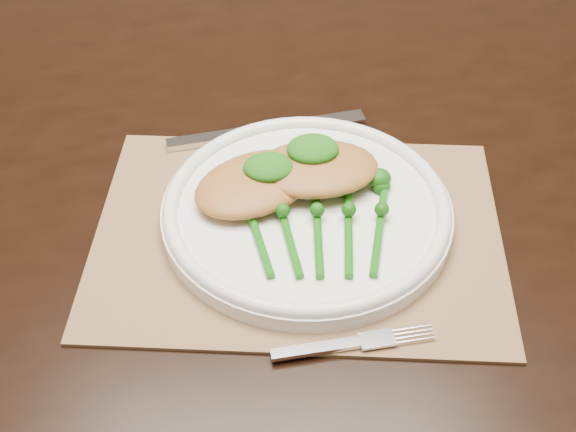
{
  "coord_description": "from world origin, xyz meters",
  "views": [
    {
      "loc": [
        -0.15,
        -0.69,
        1.32
      ],
      "look_at": [
        -0.13,
        -0.12,
        0.78
      ],
      "focal_mm": 50.0,
      "sensor_mm": 36.0,
      "label": 1
    }
  ],
  "objects_px": {
    "placemat": "(298,234)",
    "dinner_plate": "(307,210)",
    "dining_table": "(274,359)",
    "chicken_fillet_left": "(255,183)",
    "broccolini_bundle": "(318,229)"
  },
  "relations": [
    {
      "from": "dinner_plate",
      "to": "chicken_fillet_left",
      "type": "distance_m",
      "value": 0.06
    },
    {
      "from": "broccolini_bundle",
      "to": "dinner_plate",
      "type": "bearing_deg",
      "value": 104.02
    },
    {
      "from": "placemat",
      "to": "chicken_fillet_left",
      "type": "distance_m",
      "value": 0.07
    },
    {
      "from": "placemat",
      "to": "dinner_plate",
      "type": "relative_size",
      "value": 1.38
    },
    {
      "from": "placemat",
      "to": "dinner_plate",
      "type": "distance_m",
      "value": 0.03
    },
    {
      "from": "dining_table",
      "to": "broccolini_bundle",
      "type": "xyz_separation_m",
      "value": [
        0.04,
        -0.14,
        0.4
      ]
    },
    {
      "from": "dining_table",
      "to": "chicken_fillet_left",
      "type": "distance_m",
      "value": 0.42
    },
    {
      "from": "placemat",
      "to": "broccolini_bundle",
      "type": "xyz_separation_m",
      "value": [
        0.02,
        -0.02,
        0.02
      ]
    },
    {
      "from": "dinner_plate",
      "to": "broccolini_bundle",
      "type": "relative_size",
      "value": 1.79
    },
    {
      "from": "dinner_plate",
      "to": "broccolini_bundle",
      "type": "bearing_deg",
      "value": -77.65
    },
    {
      "from": "placemat",
      "to": "chicken_fillet_left",
      "type": "relative_size",
      "value": 3.08
    },
    {
      "from": "dining_table",
      "to": "chicken_fillet_left",
      "type": "relative_size",
      "value": 13.02
    },
    {
      "from": "dinner_plate",
      "to": "chicken_fillet_left",
      "type": "relative_size",
      "value": 2.23
    },
    {
      "from": "dining_table",
      "to": "chicken_fillet_left",
      "type": "bearing_deg",
      "value": -111.92
    },
    {
      "from": "placemat",
      "to": "dinner_plate",
      "type": "height_order",
      "value": "dinner_plate"
    }
  ]
}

